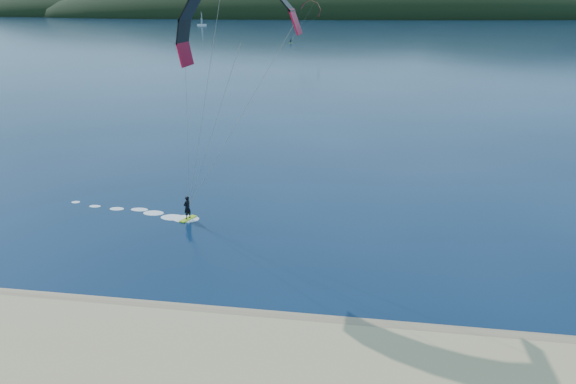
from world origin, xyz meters
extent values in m
cube|color=#876A4E|center=(0.00, 4.50, 0.05)|extent=(220.00, 2.50, 0.10)
ellipsoid|color=black|center=(-50.00, 720.00, 0.00)|extent=(840.00, 280.00, 110.00)
ellipsoid|color=black|center=(260.00, 760.00, 0.00)|extent=(600.00, 240.00, 140.00)
ellipsoid|color=black|center=(-380.00, 780.00, 0.00)|extent=(520.00, 220.00, 90.00)
cube|color=#A8D218|center=(-4.82, 16.51, 0.05)|extent=(1.00, 1.47, 0.08)
imported|color=black|center=(-4.82, 16.51, 0.95)|extent=(0.64, 0.75, 1.74)
cylinder|color=gray|center=(-2.08, 14.68, 6.97)|extent=(0.02, 0.02, 12.80)
cube|color=#A8D218|center=(-23.15, 202.79, 0.05)|extent=(1.48, 1.24, 0.08)
imported|color=black|center=(-23.15, 202.79, 0.99)|extent=(1.12, 1.08, 1.82)
cylinder|color=gray|center=(-18.68, 201.00, 7.09)|extent=(0.02, 0.02, 14.52)
cube|color=white|center=(-123.15, 396.08, 0.46)|extent=(7.74, 3.84, 1.30)
cylinder|color=white|center=(-123.15, 396.08, 5.56)|extent=(0.19, 0.19, 10.19)
cube|color=white|center=(-123.10, 397.38, 5.56)|extent=(0.53, 2.37, 7.41)
cube|color=white|center=(-123.10, 394.60, 3.71)|extent=(0.42, 1.83, 4.63)
camera|label=1|loc=(7.25, -15.62, 14.66)|focal=31.11mm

